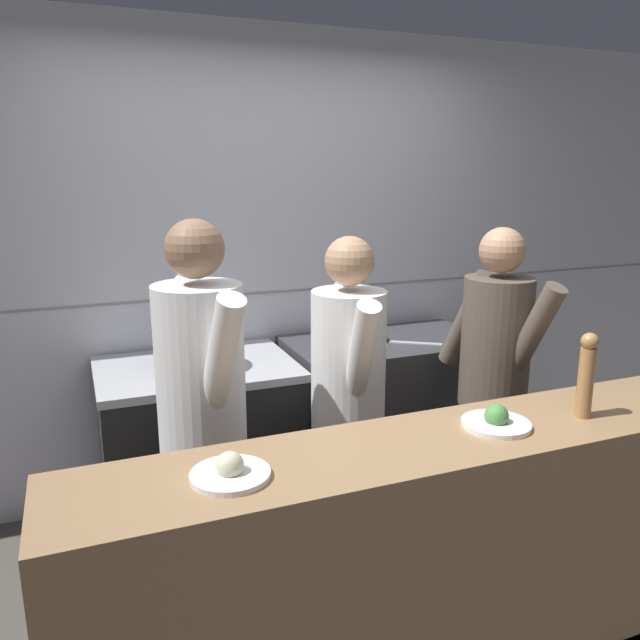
{
  "coord_description": "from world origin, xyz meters",
  "views": [
    {
      "loc": [
        -1.04,
        -1.85,
        1.85
      ],
      "look_at": [
        0.02,
        0.8,
        1.15
      ],
      "focal_mm": 35.0,
      "sensor_mm": 36.0,
      "label": 1
    }
  ],
  "objects_px": {
    "plated_dish_appetiser": "(496,421)",
    "chef_line": "(493,375)",
    "plated_dish_main": "(230,471)",
    "oven_range": "(200,445)",
    "pepper_mill": "(586,374)",
    "mixing_bowl_steel": "(364,339)",
    "chefs_knife": "(399,342)",
    "stock_pot": "(190,347)",
    "chef_head_cook": "(202,411)",
    "chef_sous": "(348,397)"
  },
  "relations": [
    {
      "from": "stock_pot",
      "to": "mixing_bowl_steel",
      "type": "relative_size",
      "value": 1.36
    },
    {
      "from": "mixing_bowl_steel",
      "to": "pepper_mill",
      "type": "distance_m",
      "value": 1.38
    },
    {
      "from": "pepper_mill",
      "to": "chef_head_cook",
      "type": "distance_m",
      "value": 1.44
    },
    {
      "from": "oven_range",
      "to": "pepper_mill",
      "type": "height_order",
      "value": "pepper_mill"
    },
    {
      "from": "plated_dish_main",
      "to": "plated_dish_appetiser",
      "type": "xyz_separation_m",
      "value": [
        0.96,
        0.02,
        0.0
      ]
    },
    {
      "from": "pepper_mill",
      "to": "plated_dish_appetiser",
      "type": "bearing_deg",
      "value": 173.06
    },
    {
      "from": "oven_range",
      "to": "stock_pot",
      "type": "bearing_deg",
      "value": -127.59
    },
    {
      "from": "plated_dish_appetiser",
      "to": "chef_head_cook",
      "type": "distance_m",
      "value": 1.1
    },
    {
      "from": "pepper_mill",
      "to": "chef_line",
      "type": "height_order",
      "value": "chef_line"
    },
    {
      "from": "plated_dish_appetiser",
      "to": "chef_line",
      "type": "distance_m",
      "value": 0.82
    },
    {
      "from": "chefs_knife",
      "to": "stock_pot",
      "type": "bearing_deg",
      "value": 178.41
    },
    {
      "from": "plated_dish_main",
      "to": "chef_sous",
      "type": "xyz_separation_m",
      "value": [
        0.69,
        0.67,
        -0.1
      ]
    },
    {
      "from": "mixing_bowl_steel",
      "to": "chef_sous",
      "type": "height_order",
      "value": "chef_sous"
    },
    {
      "from": "plated_dish_main",
      "to": "chef_head_cook",
      "type": "bearing_deg",
      "value": 86.2
    },
    {
      "from": "plated_dish_appetiser",
      "to": "pepper_mill",
      "type": "xyz_separation_m",
      "value": [
        0.35,
        -0.04,
        0.15
      ]
    },
    {
      "from": "oven_range",
      "to": "mixing_bowl_steel",
      "type": "distance_m",
      "value": 1.04
    },
    {
      "from": "plated_dish_main",
      "to": "chef_sous",
      "type": "bearing_deg",
      "value": 44.46
    },
    {
      "from": "oven_range",
      "to": "mixing_bowl_steel",
      "type": "height_order",
      "value": "mixing_bowl_steel"
    },
    {
      "from": "plated_dish_main",
      "to": "pepper_mill",
      "type": "xyz_separation_m",
      "value": [
        1.31,
        -0.02,
        0.15
      ]
    },
    {
      "from": "chef_head_cook",
      "to": "chef_line",
      "type": "bearing_deg",
      "value": -8.66
    },
    {
      "from": "stock_pot",
      "to": "chef_line",
      "type": "height_order",
      "value": "chef_line"
    },
    {
      "from": "stock_pot",
      "to": "chef_line",
      "type": "xyz_separation_m",
      "value": [
        1.32,
        -0.65,
        -0.11
      ]
    },
    {
      "from": "pepper_mill",
      "to": "chef_sous",
      "type": "xyz_separation_m",
      "value": [
        -0.63,
        0.7,
        -0.25
      ]
    },
    {
      "from": "stock_pot",
      "to": "plated_dish_appetiser",
      "type": "height_order",
      "value": "stock_pot"
    },
    {
      "from": "plated_dish_appetiser",
      "to": "pepper_mill",
      "type": "bearing_deg",
      "value": -6.94
    },
    {
      "from": "oven_range",
      "to": "chef_line",
      "type": "relative_size",
      "value": 0.62
    },
    {
      "from": "oven_range",
      "to": "stock_pot",
      "type": "relative_size",
      "value": 2.77
    },
    {
      "from": "chefs_knife",
      "to": "chef_head_cook",
      "type": "height_order",
      "value": "chef_head_cook"
    },
    {
      "from": "plated_dish_main",
      "to": "chef_sous",
      "type": "distance_m",
      "value": 0.97
    },
    {
      "from": "mixing_bowl_steel",
      "to": "chefs_knife",
      "type": "distance_m",
      "value": 0.21
    },
    {
      "from": "chefs_knife",
      "to": "chef_line",
      "type": "distance_m",
      "value": 0.64
    },
    {
      "from": "oven_range",
      "to": "chef_line",
      "type": "bearing_deg",
      "value": -28.42
    },
    {
      "from": "oven_range",
      "to": "stock_pot",
      "type": "height_order",
      "value": "stock_pot"
    },
    {
      "from": "stock_pot",
      "to": "plated_dish_main",
      "type": "relative_size",
      "value": 1.48
    },
    {
      "from": "plated_dish_main",
      "to": "plated_dish_appetiser",
      "type": "relative_size",
      "value": 0.99
    },
    {
      "from": "pepper_mill",
      "to": "chef_line",
      "type": "xyz_separation_m",
      "value": [
        0.14,
        0.69,
        -0.24
      ]
    },
    {
      "from": "oven_range",
      "to": "pepper_mill",
      "type": "bearing_deg",
      "value": -50.31
    },
    {
      "from": "stock_pot",
      "to": "plated_dish_main",
      "type": "bearing_deg",
      "value": -95.28
    },
    {
      "from": "plated_dish_main",
      "to": "chef_head_cook",
      "type": "xyz_separation_m",
      "value": [
        0.04,
        0.63,
        -0.05
      ]
    },
    {
      "from": "plated_dish_appetiser",
      "to": "chef_sous",
      "type": "xyz_separation_m",
      "value": [
        -0.28,
        0.65,
        -0.1
      ]
    },
    {
      "from": "chef_sous",
      "to": "mixing_bowl_steel",
      "type": "bearing_deg",
      "value": 69.04
    },
    {
      "from": "oven_range",
      "to": "chef_line",
      "type": "xyz_separation_m",
      "value": [
        1.29,
        -0.7,
        0.44
      ]
    },
    {
      "from": "mixing_bowl_steel",
      "to": "chef_line",
      "type": "distance_m",
      "value": 0.76
    },
    {
      "from": "stock_pot",
      "to": "chef_line",
      "type": "distance_m",
      "value": 1.48
    },
    {
      "from": "chefs_knife",
      "to": "plated_dish_main",
      "type": "distance_m",
      "value": 1.81
    },
    {
      "from": "mixing_bowl_steel",
      "to": "chef_line",
      "type": "xyz_separation_m",
      "value": [
        0.37,
        -0.65,
        -0.05
      ]
    },
    {
      "from": "oven_range",
      "to": "mixing_bowl_steel",
      "type": "xyz_separation_m",
      "value": [
        0.92,
        -0.04,
        0.5
      ]
    },
    {
      "from": "chefs_knife",
      "to": "chef_head_cook",
      "type": "xyz_separation_m",
      "value": [
        -1.23,
        -0.66,
        0.02
      ]
    },
    {
      "from": "chef_head_cook",
      "to": "chef_line",
      "type": "relative_size",
      "value": 1.05
    },
    {
      "from": "chef_sous",
      "to": "chefs_knife",
      "type": "bearing_deg",
      "value": 56.05
    }
  ]
}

